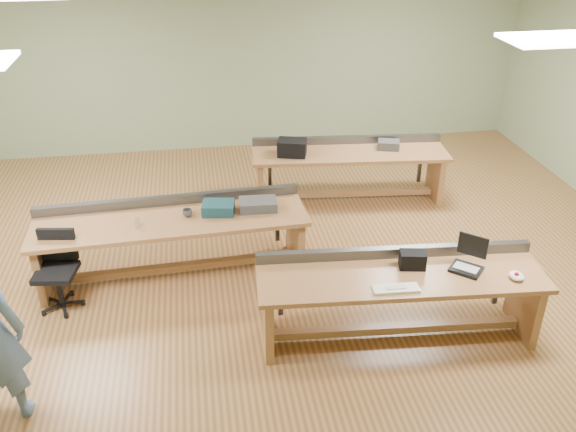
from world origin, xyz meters
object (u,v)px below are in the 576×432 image
object	(u,v)px
workbench_back	(349,164)
laptop_base	(466,269)
workbench_front	(399,289)
mug	(187,213)
workbench_mid	(172,232)
camera_bag	(412,260)
drinks_can	(137,223)
parts_bin_grey	(258,205)
parts_bin_teal	(218,208)
task_chair	(59,280)

from	to	relation	value
workbench_back	laptop_base	bearing A→B (deg)	-77.95
workbench_front	workbench_back	size ratio (longest dim) A/B	1.01
workbench_front	mug	world-z (taller)	workbench_front
workbench_mid	camera_bag	bearing A→B (deg)	-33.58
camera_bag	drinks_can	size ratio (longest dim) A/B	2.22
laptop_base	parts_bin_grey	world-z (taller)	parts_bin_grey
workbench_front	parts_bin_teal	xyz separation A→B (m)	(-1.68, 1.53, 0.26)
workbench_back	mug	bearing A→B (deg)	-139.90
parts_bin_teal	workbench_mid	bearing A→B (deg)	-177.32
workbench_front	task_chair	xyz separation A→B (m)	(-3.45, 1.06, -0.23)
task_chair	workbench_mid	bearing A→B (deg)	28.82
workbench_front	parts_bin_grey	distance (m)	1.99
workbench_back	task_chair	xyz separation A→B (m)	(-3.72, -2.04, -0.23)
task_chair	drinks_can	world-z (taller)	task_chair
workbench_mid	parts_bin_grey	size ratio (longest dim) A/B	7.23
workbench_front	parts_bin_grey	bearing A→B (deg)	132.52
workbench_front	drinks_can	xyz separation A→B (m)	(-2.59, 1.33, 0.25)
workbench_mid	camera_bag	world-z (taller)	camera_bag
mug	drinks_can	xyz separation A→B (m)	(-0.55, -0.17, 0.01)
workbench_mid	parts_bin_teal	size ratio (longest dim) A/B	8.64
parts_bin_teal	parts_bin_grey	world-z (taller)	parts_bin_teal
workbench_front	parts_bin_teal	bearing A→B (deg)	141.92
parts_bin_grey	drinks_can	bearing A→B (deg)	-170.96
task_chair	parts_bin_teal	world-z (taller)	same
workbench_mid	drinks_can	distance (m)	0.47
mug	workbench_back	bearing A→B (deg)	34.66
workbench_back	drinks_can	size ratio (longest dim) A/B	24.93
laptop_base	mug	size ratio (longest dim) A/B	2.67
workbench_back	parts_bin_teal	bearing A→B (deg)	-135.77
workbench_front	workbench_mid	world-z (taller)	same
workbench_back	parts_bin_teal	distance (m)	2.52
workbench_mid	drinks_can	size ratio (longest dim) A/B	27.65
workbench_mid	workbench_front	bearing A→B (deg)	-36.64
camera_bag	drinks_can	bearing A→B (deg)	166.39
camera_bag	task_chair	world-z (taller)	camera_bag
workbench_front	camera_bag	distance (m)	0.32
drinks_can	parts_bin_teal	bearing A→B (deg)	12.48
workbench_mid	laptop_base	world-z (taller)	workbench_mid
workbench_front	parts_bin_teal	world-z (taller)	parts_bin_teal
camera_bag	parts_bin_teal	size ratio (longest dim) A/B	0.69
drinks_can	parts_bin_grey	bearing A→B (deg)	9.04
workbench_back	drinks_can	bearing A→B (deg)	-142.81
workbench_mid	laptop_base	bearing A→B (deg)	-31.21
parts_bin_grey	drinks_can	world-z (taller)	parts_bin_grey
workbench_front	laptop_base	distance (m)	0.68
workbench_back	camera_bag	size ratio (longest dim) A/B	11.21
task_chair	drinks_can	distance (m)	1.02
workbench_mid	camera_bag	size ratio (longest dim) A/B	12.43
laptop_base	mug	bearing A→B (deg)	-168.28
workbench_front	mug	bearing A→B (deg)	147.79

